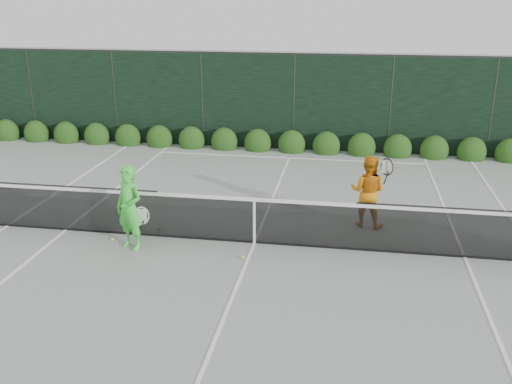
# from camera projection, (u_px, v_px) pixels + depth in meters

# --- Properties ---
(ground) EXTENTS (80.00, 80.00, 0.00)m
(ground) POSITION_uv_depth(u_px,v_px,m) (254.00, 243.00, 11.61)
(ground) COLOR gray
(ground) RESTS_ON ground
(tennis_net) EXTENTS (12.90, 0.10, 1.07)m
(tennis_net) POSITION_uv_depth(u_px,v_px,m) (253.00, 219.00, 11.43)
(tennis_net) COLOR black
(tennis_net) RESTS_ON ground
(player_woman) EXTENTS (0.73, 0.62, 1.69)m
(player_woman) POSITION_uv_depth(u_px,v_px,m) (129.00, 208.00, 11.14)
(player_woman) COLOR #41DA40
(player_woman) RESTS_ON ground
(player_man) EXTENTS (0.93, 0.77, 1.58)m
(player_man) POSITION_uv_depth(u_px,v_px,m) (368.00, 191.00, 12.22)
(player_man) COLOR orange
(player_man) RESTS_ON ground
(court_lines) EXTENTS (11.03, 23.83, 0.01)m
(court_lines) POSITION_uv_depth(u_px,v_px,m) (254.00, 243.00, 11.60)
(court_lines) COLOR white
(court_lines) RESTS_ON ground
(windscreen_fence) EXTENTS (32.00, 21.07, 3.06)m
(windscreen_fence) POSITION_uv_depth(u_px,v_px,m) (224.00, 225.00, 8.58)
(windscreen_fence) COLOR black
(windscreen_fence) RESTS_ON ground
(hedge_row) EXTENTS (31.66, 0.65, 0.94)m
(hedge_row) POSITION_uv_depth(u_px,v_px,m) (292.00, 145.00, 18.18)
(hedge_row) COLOR #11360E
(hedge_row) RESTS_ON ground
(tennis_balls) EXTENTS (2.87, 1.13, 0.07)m
(tennis_balls) POSITION_uv_depth(u_px,v_px,m) (170.00, 242.00, 11.60)
(tennis_balls) COLOR #BBE532
(tennis_balls) RESTS_ON ground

